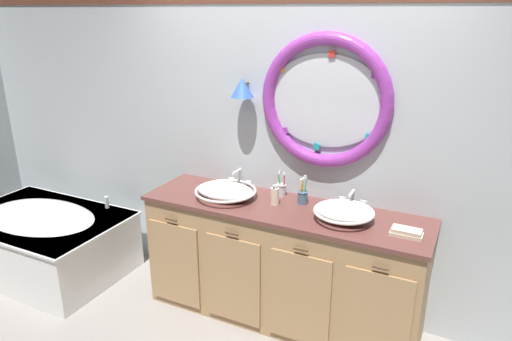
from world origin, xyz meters
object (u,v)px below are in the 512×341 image
Objects in this scene: bathtub at (43,237)px; toothbrush_holder_left at (281,189)px; soap_dispenser at (275,196)px; sink_basin_left at (226,191)px; toothbrush_holder_right at (303,196)px; sink_basin_right at (344,212)px; folded_hand_towel at (406,232)px.

toothbrush_holder_left is (2.07, 0.51, 0.64)m from bathtub.
bathtub is at bearing -170.99° from soap_dispenser.
sink_basin_left is 2.13× the size of toothbrush_holder_right.
sink_basin_left is 0.38m from soap_dispenser.
sink_basin_right reaches higher than sink_basin_left.
toothbrush_holder_right is at bearing 165.75° from folded_hand_towel.
folded_hand_towel is at bearing -15.34° from toothbrush_holder_left.
bathtub is at bearing -166.28° from toothbrush_holder_left.
sink_basin_right is 0.59m from toothbrush_holder_left.
bathtub is at bearing -175.40° from folded_hand_towel.
soap_dispenser is (0.03, -0.17, 0.01)m from toothbrush_holder_left.
sink_basin_left is 2.97× the size of soap_dispenser.
bathtub is 2.22m from soap_dispenser.
toothbrush_holder_left reaches higher than sink_basin_left.
sink_basin_right is 0.52m from soap_dispenser.
sink_basin_left is at bearing -164.90° from toothbrush_holder_right.
sink_basin_left is 1.31m from folded_hand_towel.
bathtub is 6.74× the size of toothbrush_holder_right.
toothbrush_holder_right is (2.27, 0.44, 0.65)m from bathtub.
sink_basin_left is at bearing -148.33° from toothbrush_holder_left.
sink_basin_right is at bearing -23.25° from toothbrush_holder_right.
folded_hand_towel is (3.03, 0.24, 0.61)m from bathtub.
soap_dispenser is at bearing 6.78° from sink_basin_left.
soap_dispenser is at bearing -81.73° from toothbrush_holder_left.
toothbrush_holder_right is at bearing 156.75° from sink_basin_right.
sink_basin_left is at bearing 178.08° from folded_hand_towel.
soap_dispenser reaches higher than bathtub.
sink_basin_left reaches higher than folded_hand_towel.
sink_basin_left is 0.90m from sink_basin_right.
folded_hand_towel is (1.31, -0.04, -0.03)m from sink_basin_left.
toothbrush_holder_right reaches higher than sink_basin_right.
toothbrush_holder_right reaches higher than bathtub.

